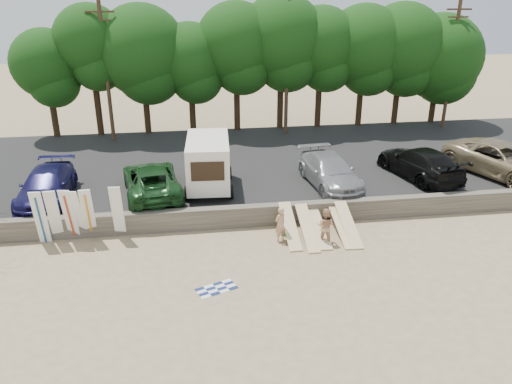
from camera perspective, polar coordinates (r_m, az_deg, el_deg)
ground at (r=21.50m, az=6.56°, el=-6.90°), size 120.00×120.00×0.00m
seawall at (r=23.86m, az=4.83°, el=-2.36°), size 44.00×0.50×1.00m
parking_lot at (r=30.73m, az=1.74°, el=3.22°), size 44.00×14.50×0.70m
treeline at (r=36.56m, az=2.90°, el=16.08°), size 33.40×6.29×9.47m
utility_poles at (r=35.15m, az=3.56°, el=14.18°), size 25.80×0.26×9.00m
box_trailer at (r=25.62m, az=-5.48°, el=3.49°), size 2.63×4.35×2.68m
car_0 at (r=26.40m, az=-22.83°, el=0.67°), size 2.24×5.35×1.54m
car_1 at (r=25.56m, az=-11.85°, el=1.34°), size 3.38×5.94×1.56m
car_2 at (r=26.49m, az=8.45°, el=2.34°), size 2.70×5.57×1.56m
car_3 at (r=28.80m, az=18.17°, el=3.21°), size 3.46×6.08×1.66m
car_4 at (r=30.79m, az=26.34°, el=3.32°), size 5.11×7.12×1.80m
surfboard_upright_0 at (r=23.37m, az=-23.43°, el=-2.71°), size 0.50×0.52×2.57m
surfboard_upright_1 at (r=23.35m, az=-22.07°, el=-2.54°), size 0.52×0.65×2.55m
surfboard_upright_2 at (r=23.19m, az=-20.54°, el=-2.47°), size 0.58×0.69×2.55m
surfboard_upright_3 at (r=23.14m, az=-19.76°, el=-2.47°), size 0.63×0.87×2.51m
surfboard_upright_4 at (r=23.04m, az=-18.61°, el=-2.39°), size 0.54×0.73×2.53m
surfboard_upright_5 at (r=22.82m, az=-15.53°, el=-2.20°), size 0.51×0.56×2.57m
surfboard_low_0 at (r=22.44m, az=3.89°, el=-3.86°), size 0.56×2.83×1.12m
surfboard_low_1 at (r=22.38m, az=5.88°, el=-4.05°), size 0.56×2.84×1.09m
surfboard_low_2 at (r=22.76m, az=7.16°, el=-3.99°), size 0.56×2.92×0.83m
surfboard_low_3 at (r=22.97m, az=9.80°, el=-3.84°), size 0.56×2.91×0.88m
surfboard_low_4 at (r=22.95m, az=10.51°, el=-3.64°), size 0.56×2.85×1.07m
beachgoer_a at (r=21.98m, az=2.78°, el=-3.70°), size 0.70×0.64×1.62m
beachgoer_b at (r=21.98m, az=7.90°, el=-3.85°), size 1.00×0.92×1.65m
cooler at (r=22.80m, az=3.40°, el=-4.52°), size 0.46×0.41×0.32m
gear_bag at (r=23.75m, az=7.57°, el=-3.66°), size 0.36×0.33×0.22m
beach_towel at (r=19.09m, az=-4.53°, el=-10.95°), size 1.95×1.95×0.00m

